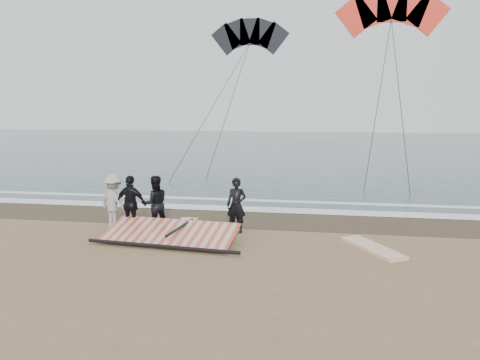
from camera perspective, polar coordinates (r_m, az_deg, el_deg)
The scene contains 12 objects.
ground at distance 11.97m, azimuth 1.54°, elevation -9.94°, with size 120.00×120.00×0.00m, color #8C704C.
sea at distance 44.41m, azimuth 7.41°, elevation 3.95°, with size 120.00×54.00×0.02m, color #233838.
wet_sand at distance 16.26m, azimuth 3.72°, elevation -4.81°, with size 120.00×2.80×0.01m, color #4C3D2B.
foam_near at distance 17.61m, azimuth 4.18°, elevation -3.66°, with size 120.00×0.90×0.01m, color white.
foam_far at distance 19.27m, azimuth 4.64°, elevation -2.56°, with size 120.00×0.45×0.01m, color white.
man_main at distance 14.45m, azimuth -0.44°, elevation -3.08°, with size 0.63×0.41×1.72m, color black.
board_white at distance 13.44m, azimuth 15.84°, elevation -7.95°, with size 0.62×2.22×0.09m, color silver.
board_cream at distance 15.26m, azimuth -7.17°, elevation -5.63°, with size 0.57×2.13×0.09m, color beige.
trio_cluster at distance 15.05m, azimuth -13.10°, elevation -2.73°, with size 2.60×1.17×1.78m.
sail_rig at distance 13.85m, azimuth -8.58°, elevation -6.54°, with size 4.44×2.10×0.50m.
kite_red at distance 31.84m, azimuth 17.98°, elevation 18.57°, with size 7.68×5.18×13.63m.
kite_dark at distance 37.70m, azimuth 1.17°, elevation 16.82°, with size 6.66×7.35×17.00m.
Camera 1 is at (1.54, -11.21, 3.89)m, focal length 35.00 mm.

